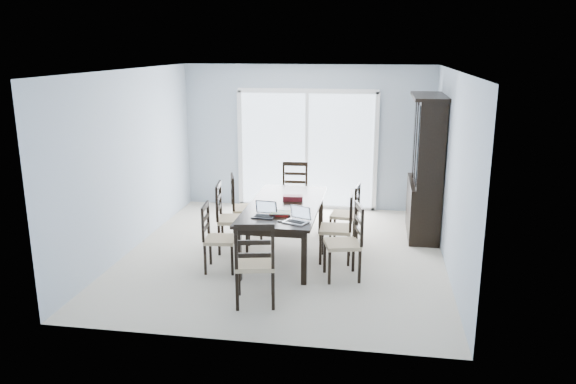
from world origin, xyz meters
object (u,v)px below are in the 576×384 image
object	(u,v)px
chair_right_near	(350,234)
laptop_dark	(264,214)
hot_tub	(280,171)
chair_left_mid	(227,210)
chair_end_near	(255,255)
chair_right_mid	(343,220)
chair_end_far	(294,186)
dining_table	(284,209)
chair_right_far	(350,207)
game_box	(293,198)
china_hutch	(426,168)
chair_left_near	(214,230)
chair_left_far	(240,200)
laptop_silver	(296,219)
cell_phone	(282,221)

from	to	relation	value
chair_right_near	laptop_dark	bearing A→B (deg)	73.68
hot_tub	chair_left_mid	bearing A→B (deg)	-92.63
hot_tub	chair_end_near	bearing A→B (deg)	-83.01
chair_right_mid	chair_end_far	xyz separation A→B (m)	(-0.94, 1.75, 0.02)
chair_left_mid	chair_end_near	bearing A→B (deg)	15.90
dining_table	chair_right_far	xyz separation A→B (m)	(0.90, 0.67, -0.12)
game_box	dining_table	bearing A→B (deg)	-112.87
china_hutch	hot_tub	xyz separation A→B (m)	(-2.71, 2.24, -0.63)
chair_left_near	chair_left_far	size ratio (longest dim) A/B	0.90
chair_end_far	chair_left_mid	bearing A→B (deg)	62.52
chair_right_mid	game_box	world-z (taller)	chair_right_mid
chair_left_far	laptop_silver	bearing A→B (deg)	19.99
game_box	hot_tub	world-z (taller)	hot_tub
chair_right_near	game_box	xyz separation A→B (m)	(-0.87, 0.90, 0.19)
chair_right_near	chair_right_mid	distance (m)	0.59
chair_right_far	game_box	bearing A→B (deg)	125.75
chair_left_near	chair_left_mid	size ratio (longest dim) A/B	0.90
chair_right_near	chair_right_mid	world-z (taller)	chair_right_near
laptop_silver	china_hutch	bearing A→B (deg)	72.90
hot_tub	chair_right_near	bearing A→B (deg)	-68.47
chair_right_far	laptop_dark	size ratio (longest dim) A/B	3.40
china_hutch	chair_right_far	world-z (taller)	china_hutch
chair_end_near	laptop_silver	distance (m)	0.96
chair_right_far	laptop_silver	distance (m)	1.63
chair_end_near	game_box	distance (m)	1.93
chair_left_mid	chair_left_far	world-z (taller)	chair_left_mid
dining_table	chair_left_mid	distance (m)	0.85
dining_table	game_box	distance (m)	0.26
game_box	chair_left_far	bearing A→B (deg)	156.83
chair_left_mid	laptop_silver	world-z (taller)	chair_left_mid
chair_left_mid	laptop_dark	size ratio (longest dim) A/B	3.82
laptop_silver	cell_phone	distance (m)	0.18
chair_end_far	laptop_silver	world-z (taller)	chair_end_far
dining_table	laptop_dark	distance (m)	0.69
laptop_silver	dining_table	bearing A→B (deg)	132.17
chair_left_near	laptop_dark	distance (m)	0.71
chair_right_near	hot_tub	world-z (taller)	chair_right_near
chair_right_mid	chair_right_far	distance (m)	0.79
dining_table	chair_end_near	bearing A→B (deg)	-91.67
laptop_dark	game_box	xyz separation A→B (m)	(0.25, 0.87, -0.01)
dining_table	chair_left_near	size ratio (longest dim) A/B	2.10
cell_phone	laptop_silver	bearing A→B (deg)	-7.31
china_hutch	chair_right_near	distance (m)	2.26
chair_left_mid	chair_end_near	xyz separation A→B (m)	(0.80, -1.72, 0.01)
chair_left_far	chair_end_near	distance (m)	2.40
laptop_dark	game_box	world-z (taller)	laptop_dark
chair_left_near	cell_phone	bearing A→B (deg)	78.55
china_hutch	chair_right_mid	bearing A→B (deg)	-131.08
chair_left_far	chair_left_near	bearing A→B (deg)	-19.13
chair_left_far	chair_end_far	size ratio (longest dim) A/B	1.00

